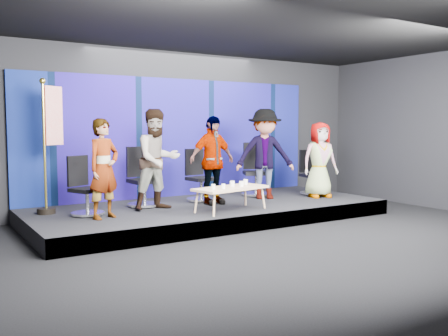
# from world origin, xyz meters

# --- Properties ---
(ground) EXTENTS (10.00, 10.00, 0.00)m
(ground) POSITION_xyz_m (0.00, 0.00, 0.00)
(ground) COLOR black
(ground) RESTS_ON ground
(room_walls) EXTENTS (10.02, 8.02, 3.51)m
(room_walls) POSITION_xyz_m (0.00, 0.00, 2.43)
(room_walls) COLOR black
(room_walls) RESTS_ON ground
(riser) EXTENTS (7.00, 3.00, 0.30)m
(riser) POSITION_xyz_m (0.00, 2.50, 0.15)
(riser) COLOR black
(riser) RESTS_ON ground
(backdrop) EXTENTS (7.00, 0.08, 2.60)m
(backdrop) POSITION_xyz_m (0.00, 3.95, 1.60)
(backdrop) COLOR navy
(backdrop) RESTS_ON riser
(chair_a) EXTENTS (0.77, 0.77, 1.04)m
(chair_a) POSITION_xyz_m (-2.47, 2.57, 0.64)
(chair_a) COLOR silver
(chair_a) RESTS_ON riser
(panelist_a) EXTENTS (0.72, 0.61, 1.69)m
(panelist_a) POSITION_xyz_m (-2.28, 2.10, 1.14)
(panelist_a) COLOR black
(panelist_a) RESTS_ON riser
(chair_b) EXTENTS (0.69, 0.69, 1.16)m
(chair_b) POSITION_xyz_m (-1.23, 2.96, 0.68)
(chair_b) COLOR silver
(chair_b) RESTS_ON riser
(panelist_b) EXTENTS (0.96, 0.77, 1.87)m
(panelist_b) POSITION_xyz_m (-1.14, 2.45, 1.24)
(panelist_b) COLOR black
(panelist_b) RESTS_ON riser
(chair_c) EXTENTS (0.67, 0.67, 1.09)m
(chair_c) POSITION_xyz_m (0.05, 2.98, 0.66)
(chair_c) COLOR silver
(chair_c) RESTS_ON riser
(panelist_c) EXTENTS (1.07, 0.53, 1.76)m
(panelist_c) POSITION_xyz_m (0.05, 2.47, 1.18)
(panelist_c) COLOR black
(panelist_c) RESTS_ON riser
(chair_d) EXTENTS (0.89, 0.89, 1.19)m
(chair_d) POSITION_xyz_m (1.52, 3.03, 0.69)
(chair_d) COLOR silver
(chair_d) RESTS_ON riser
(panelist_d) EXTENTS (1.43, 1.19, 1.93)m
(panelist_d) POSITION_xyz_m (1.40, 2.53, 1.26)
(panelist_d) COLOR black
(panelist_d) RESTS_ON riser
(chair_e) EXTENTS (0.70, 0.70, 1.01)m
(chair_e) POSITION_xyz_m (2.73, 2.53, 0.63)
(chair_e) COLOR silver
(chair_e) RESTS_ON riser
(panelist_e) EXTENTS (0.91, 0.71, 1.64)m
(panelist_e) POSITION_xyz_m (2.55, 2.06, 1.12)
(panelist_e) COLOR black
(panelist_e) RESTS_ON riser
(coffee_table) EXTENTS (1.52, 0.87, 0.44)m
(coffee_table) POSITION_xyz_m (-0.07, 1.60, 0.71)
(coffee_table) COLOR tan
(coffee_table) RESTS_ON riser
(mug_a) EXTENTS (0.07, 0.07, 0.08)m
(mug_a) POSITION_xyz_m (-0.48, 1.52, 0.78)
(mug_a) COLOR white
(mug_a) RESTS_ON coffee_table
(mug_b) EXTENTS (0.07, 0.07, 0.08)m
(mug_b) POSITION_xyz_m (-0.30, 1.48, 0.78)
(mug_b) COLOR white
(mug_b) RESTS_ON coffee_table
(mug_c) EXTENTS (0.08, 0.08, 0.10)m
(mug_c) POSITION_xyz_m (0.02, 1.68, 0.79)
(mug_c) COLOR white
(mug_c) RESTS_ON coffee_table
(mug_d) EXTENTS (0.08, 0.08, 0.10)m
(mug_d) POSITION_xyz_m (0.16, 1.57, 0.79)
(mug_d) COLOR white
(mug_d) RESTS_ON coffee_table
(mug_e) EXTENTS (0.08, 0.08, 0.10)m
(mug_e) POSITION_xyz_m (0.39, 1.78, 0.79)
(mug_e) COLOR white
(mug_e) RESTS_ON coffee_table
(flag_stand) EXTENTS (0.53, 0.35, 2.40)m
(flag_stand) POSITION_xyz_m (-2.91, 3.14, 1.57)
(flag_stand) COLOR black
(flag_stand) RESTS_ON riser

